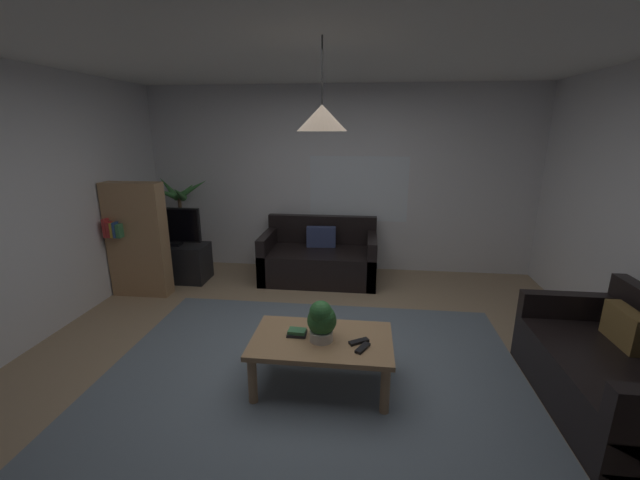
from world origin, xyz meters
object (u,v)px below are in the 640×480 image
coffee_table (322,345)px  pendant_lamp (322,118)px  potted_plant_on_table (322,319)px  remote_on_table_1 (359,342)px  tv_stand (175,262)px  book_on_table_0 (297,334)px  bookshelf_corner (137,240)px  remote_on_table_0 (363,348)px  potted_palm_corner (182,230)px  couch_under_window (319,260)px  tv (170,226)px  couch_right_side (616,377)px  book_on_table_1 (297,331)px

coffee_table → pendant_lamp: pendant_lamp is taller
potted_plant_on_table → pendant_lamp: pendant_lamp is taller
remote_on_table_1 → tv_stand: (-2.54, 2.11, -0.18)m
book_on_table_0 → potted_plant_on_table: bearing=-14.6°
bookshelf_corner → coffee_table: bearing=-32.7°
book_on_table_0 → tv_stand: (-2.05, 2.04, -0.18)m
coffee_table → remote_on_table_0: 0.35m
remote_on_table_1 → potted_palm_corner: potted_palm_corner is taller
couch_under_window → tv_stand: couch_under_window is taller
remote_on_table_1 → tv: 3.30m
remote_on_table_1 → potted_plant_on_table: potted_plant_on_table is taller
remote_on_table_1 → pendant_lamp: pendant_lamp is taller
couch_right_side → tv_stand: bearing=-115.8°
book_on_table_1 → bookshelf_corner: bearing=145.4°
book_on_table_0 → potted_palm_corner: bearing=130.4°
coffee_table → pendant_lamp: size_ratio=1.86×
book_on_table_0 → remote_on_table_1: (0.49, -0.06, -0.00)m
coffee_table → tv: bearing=137.6°
coffee_table → couch_right_side: bearing=-1.4°
couch_right_side → tv_stand: 4.88m
pendant_lamp → book_on_table_1: bearing=172.8°
couch_under_window → potted_plant_on_table: couch_under_window is taller
bookshelf_corner → couch_under_window: bearing=19.9°
couch_right_side → tv: (-4.40, 2.11, 0.48)m
remote_on_table_1 → couch_right_side: bearing=-122.9°
tv → potted_palm_corner: potted_palm_corner is taller
bookshelf_corner → remote_on_table_0: bearing=-31.5°
remote_on_table_1 → tv_stand: size_ratio=0.18×
potted_plant_on_table → tv_stand: 3.10m
coffee_table → potted_plant_on_table: size_ratio=3.30×
couch_under_window → potted_plant_on_table: (0.30, -2.36, 0.32)m
couch_under_window → tv: bearing=-171.6°
remote_on_table_1 → remote_on_table_0: bearing=166.3°
couch_under_window → pendant_lamp: size_ratio=2.58×
remote_on_table_1 → bookshelf_corner: 3.17m
couch_right_side → tv: tv is taller
remote_on_table_1 → potted_palm_corner: bearing=13.3°
couch_right_side → potted_palm_corner: size_ratio=1.06×
tv → potted_palm_corner: bearing=99.0°
pendant_lamp → coffee_table: bearing=-45.0°
couch_right_side → couch_under_window: bearing=-134.4°
book_on_table_0 → bookshelf_corner: bearing=145.5°
tv → bookshelf_corner: size_ratio=0.58×
couch_under_window → bookshelf_corner: bookshelf_corner is taller
book_on_table_0 → tv_stand: 2.90m
tv → pendant_lamp: (2.25, -2.05, 1.32)m
couch_under_window → pendant_lamp: (0.30, -2.34, 1.80)m
tv_stand → pendant_lamp: (2.25, -2.07, 1.83)m
couch_right_side → tv_stand: couch_right_side is taller
book_on_table_0 → pendant_lamp: (0.20, -0.03, 1.65)m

